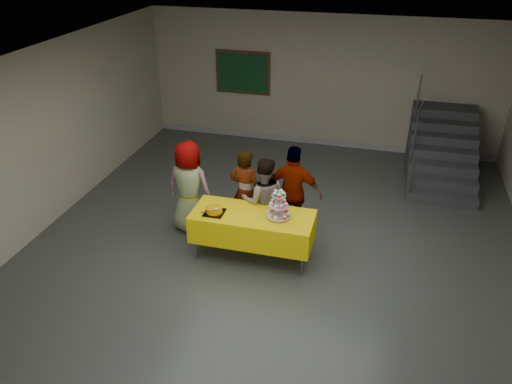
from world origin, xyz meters
TOP-DOWN VIEW (x-y plane):
  - room_shell at (0.00, 0.02)m, footprint 10.00×10.04m
  - bake_table at (-0.30, 0.20)m, footprint 1.88×0.78m
  - cupcake_stand at (0.09, 0.22)m, footprint 0.38×0.38m
  - bear_cake at (-0.88, 0.08)m, footprint 0.32×0.36m
  - schoolchild_a at (-1.53, 0.70)m, footprint 0.84×0.59m
  - schoolchild_b at (-0.61, 0.87)m, footprint 0.60×0.45m
  - schoolchild_c at (-0.26, 0.71)m, footprint 0.84×0.73m
  - schoolchild_d at (0.18, 0.97)m, footprint 0.96×0.43m
  - staircase at (2.70, 4.13)m, footprint 1.30×2.40m
  - noticeboard at (-1.83, 4.96)m, footprint 1.30×0.05m

SIDE VIEW (x-z plane):
  - staircase at x=2.70m, z-range -0.53..1.51m
  - bake_table at x=-0.30m, z-range 0.17..0.94m
  - schoolchild_c at x=-0.26m, z-range 0.00..1.48m
  - schoolchild_b at x=-0.61m, z-range 0.00..1.51m
  - schoolchild_d at x=0.18m, z-range 0.00..1.62m
  - schoolchild_a at x=-1.53m, z-range 0.00..1.62m
  - bear_cake at x=-0.88m, z-range 0.77..0.89m
  - cupcake_stand at x=0.09m, z-range 0.73..1.17m
  - noticeboard at x=-1.83m, z-range 1.10..2.10m
  - room_shell at x=0.00m, z-range 0.62..3.64m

